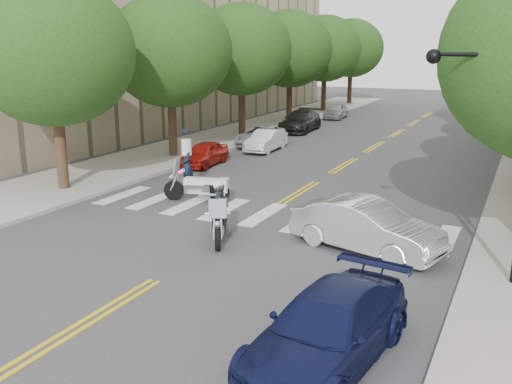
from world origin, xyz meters
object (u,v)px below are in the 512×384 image
Objects in this scene: officer_standing at (187,165)px; convertible at (366,226)px; motorcycle_parked at (202,187)px; motorcycle_police at (219,214)px; sedan_blue at (328,329)px.

officer_standing reaches higher than convertible.
officer_standing is at bearing 32.99° from motorcycle_parked.
officer_standing is at bearing 80.97° from convertible.
motorcycle_parked is (-2.77, 3.63, -0.27)m from motorcycle_police.
sedan_blue is (0.96, -6.25, -0.06)m from convertible.
sedan_blue is at bearing 2.64° from officer_standing.
motorcycle_parked is at bearing 7.75° from officer_standing.
motorcycle_parked is at bearing 139.67° from sedan_blue.
motorcycle_police is 7.42m from sedan_blue.
motorcycle_police reaches higher than motorcycle_parked.
officer_standing is 14.06m from sedan_blue.
convertible is at bearing 166.00° from motorcycle_police.
motorcycle_police is at bearing 119.25° from convertible.
motorcycle_parked is 11.97m from sedan_blue.
sedan_blue is (5.27, -5.22, -0.16)m from motorcycle_police.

